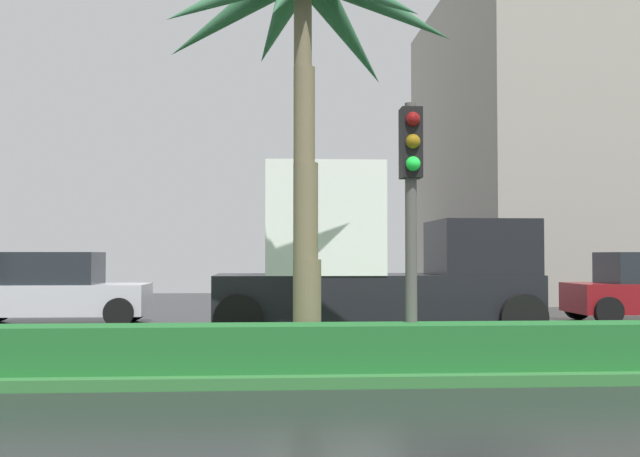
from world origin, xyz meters
The scene contains 5 objects.
ground_plane centered at (0.00, 9.00, -0.05)m, with size 90.00×42.00×0.10m, color black.
palm_tree_centre_left centered at (4.47, 7.94, 5.18)m, with size 4.66×4.67×6.31m.
traffic_signal_median_right centered at (5.89, 6.83, 2.62)m, with size 0.28×0.43×3.58m.
car_in_traffic_second centered at (-1.13, 15.22, 0.83)m, with size 4.30×2.02×1.72m.
box_truck_lead centered at (6.02, 12.09, 1.55)m, with size 6.40×2.64×3.46m.
Camera 1 is at (3.96, -3.50, 1.66)m, focal length 43.32 mm.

